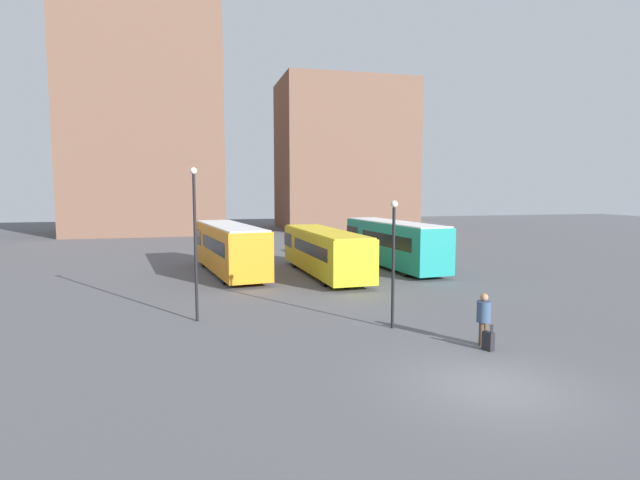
% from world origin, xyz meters
% --- Properties ---
extents(ground_plane, '(160.00, 160.00, 0.00)m').
position_xyz_m(ground_plane, '(0.00, 0.00, 0.00)').
color(ground_plane, '#56565B').
extents(building_block_left, '(18.15, 16.81, 28.54)m').
position_xyz_m(building_block_left, '(-13.10, 55.85, 14.27)').
color(building_block_left, brown).
rests_on(building_block_left, ground_plane).
extents(building_block_right, '(17.94, 12.06, 20.21)m').
position_xyz_m(building_block_right, '(13.00, 55.85, 10.10)').
color(building_block_right, brown).
rests_on(building_block_right, ground_plane).
extents(bus_0, '(4.10, 11.28, 3.16)m').
position_xyz_m(bus_0, '(-5.62, 20.66, 1.72)').
color(bus_0, orange).
rests_on(bus_0, ground_plane).
extents(bus_1, '(3.03, 11.52, 2.84)m').
position_xyz_m(bus_1, '(0.17, 18.71, 1.56)').
color(bus_1, gold).
rests_on(bus_1, ground_plane).
extents(bus_2, '(3.37, 11.27, 3.21)m').
position_xyz_m(bus_2, '(5.60, 20.38, 1.74)').
color(bus_2, '#19847F').
rests_on(bus_2, ground_plane).
extents(traveler, '(0.59, 0.59, 1.84)m').
position_xyz_m(traveler, '(1.81, 3.30, 1.10)').
color(traveler, '#4C3828').
rests_on(traveler, ground_plane).
extents(suitcase, '(0.30, 0.43, 0.92)m').
position_xyz_m(suitcase, '(1.69, 2.80, 0.32)').
color(suitcase, black).
rests_on(suitcase, ground_plane).
extents(lamp_post_0, '(0.28, 0.28, 4.99)m').
position_xyz_m(lamp_post_0, '(-0.38, 6.14, 2.98)').
color(lamp_post_0, black).
rests_on(lamp_post_0, ground_plane).
extents(lamp_post_1, '(0.28, 0.28, 6.29)m').
position_xyz_m(lamp_post_1, '(-7.79, 9.13, 3.66)').
color(lamp_post_1, black).
rests_on(lamp_post_1, ground_plane).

